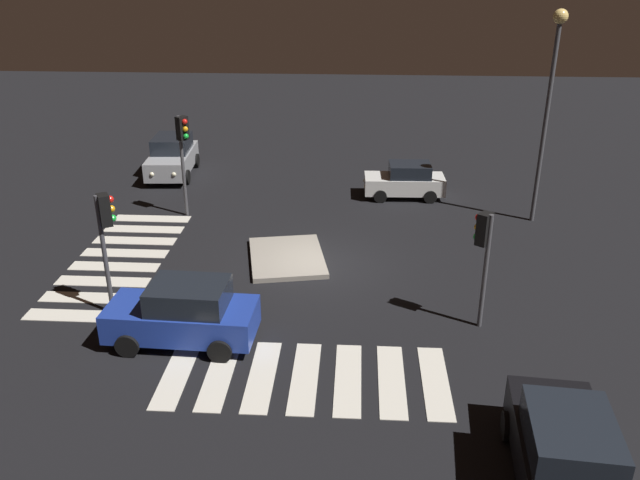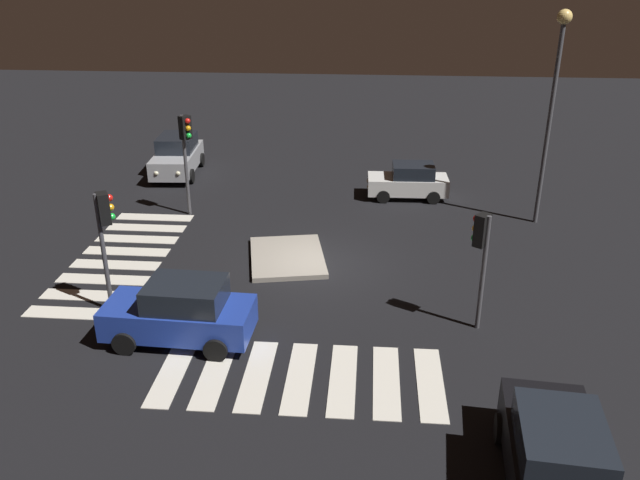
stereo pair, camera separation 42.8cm
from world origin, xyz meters
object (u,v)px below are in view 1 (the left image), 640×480
Objects in this scene: traffic_island at (287,257)px; car_black at (565,453)px; traffic_light_south at (183,142)px; street_lamp at (551,84)px; traffic_light_east at (106,225)px; traffic_light_north at (484,242)px; car_blue at (184,314)px; car_silver at (172,157)px; car_white at (406,181)px.

traffic_island is 12.80m from car_black.
street_lamp is at bearing 38.64° from traffic_light_south.
traffic_light_east is (4.07, -4.92, 2.87)m from traffic_island.
street_lamp reaches higher than traffic_light_east.
street_lamp is (-15.18, 3.01, 4.75)m from car_black.
traffic_light_south reaches higher than car_black.
traffic_light_north is 0.93× the size of traffic_light_east.
traffic_light_north is 0.43× the size of street_lamp.
car_blue is 1.12× the size of traffic_light_east.
car_black is 0.99× the size of car_silver.
car_black is 24.49m from car_silver.
traffic_light_north is at bearing -167.81° from car_blue.
traffic_island is 7.00m from traffic_light_east.
car_silver is (-2.57, -11.53, 0.17)m from car_white.
car_white is 0.95× the size of traffic_light_east.
car_blue is (5.63, -2.35, 0.83)m from traffic_island.
street_lamp reaches higher than traffic_light_south.
traffic_light_south is (-14.80, -11.55, 2.33)m from car_black.
street_lamp is at bearing -6.11° from car_black.
car_white is at bearing 73.71° from car_silver.
car_white is 11.41m from traffic_light_north.
traffic_island is at bearing 37.85° from car_black.
car_white is at bearing 12.11° from car_black.
traffic_light_east reaches higher than car_silver.
car_silver reaches higher than car_black.
car_blue is 0.52× the size of street_lamp.
traffic_light_south reaches higher than traffic_light_east.
car_white is 0.86× the size of traffic_light_south.
car_white is (-6.99, 4.73, 0.69)m from traffic_island.
traffic_island is at bearing -65.89° from street_lamp.
car_silver is at bearing 67.10° from traffic_light_east.
car_black is at bearing -14.88° from traffic_light_south.
traffic_island is 7.91m from traffic_light_north.
car_silver is 18.11m from street_lamp.
traffic_island is 8.46m from car_white.
car_black is at bearing 32.74° from traffic_island.
car_blue is 8.85m from traffic_light_north.
traffic_light_east reaches higher than car_blue.
car_white is 11.81m from car_silver.
traffic_light_north reaches higher than car_black.
traffic_light_north is at bearing -23.45° from street_lamp.
traffic_light_south reaches higher than car_silver.
traffic_light_south is 13.61m from traffic_light_north.
traffic_light_south reaches higher than car_blue.
traffic_light_south is at bearing 0.07° from traffic_light_north.
traffic_light_south is 8.14m from traffic_light_east.
car_blue is 1.18× the size of car_white.
traffic_light_south is 14.77m from street_lamp.
traffic_light_north is 9.83m from street_lamp.
car_blue is 0.96× the size of car_silver.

